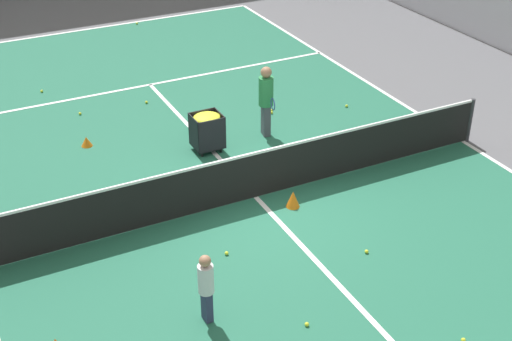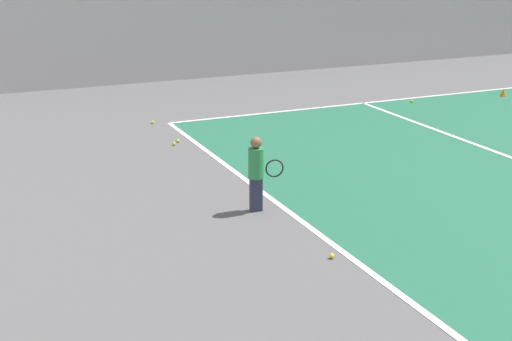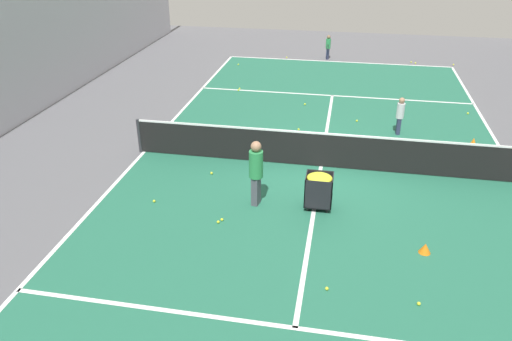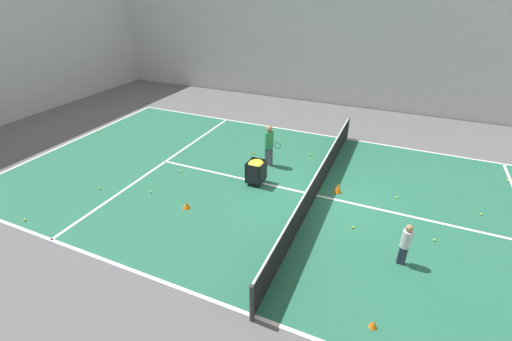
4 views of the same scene
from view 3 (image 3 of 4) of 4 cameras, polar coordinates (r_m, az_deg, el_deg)
The scene contains 33 objects.
ground_plane at distance 14.07m, azimuth 7.43°, elevation 0.45°, with size 36.53×36.53×0.00m, color #5B5B60.
court_playing_area at distance 14.07m, azimuth 7.43°, elevation 0.46°, with size 10.47×22.69×0.00m.
line_baseline_near at distance 24.74m, azimuth 9.33°, elevation 12.17°, with size 10.47×0.10×0.00m, color white.
line_sideline_right at distance 15.19m, azimuth -12.65°, elevation 2.11°, with size 0.10×22.69×0.00m, color white.
line_service_near at distance 19.84m, azimuth 8.72°, elevation 8.46°, with size 10.47×0.10×0.00m, color white.
line_service_far at distance 8.94m, azimuth 4.48°, elevation -17.51°, with size 10.47×0.10×0.00m, color white.
line_centre_service at distance 14.07m, azimuth 7.43°, elevation 0.47°, with size 0.10×12.48×0.00m, color white.
tennis_net at distance 13.84m, azimuth 7.56°, elevation 2.41°, with size 10.77×0.10×1.02m.
player_near_baseline at distance 24.99m, azimuth 8.25°, elevation 13.95°, with size 0.27×0.58×1.16m.
coach_at_net at distance 11.73m, azimuth 0.01°, elevation 0.18°, with size 0.38×0.68×1.66m.
child_midcourt at distance 16.46m, azimuth 16.15°, elevation 6.29°, with size 0.26×0.26×1.22m.
ball_cart at distance 11.82m, azimuth 7.23°, elevation -1.60°, with size 0.64×0.58×0.88m.
training_cone_0 at distance 16.68m, azimuth 23.60°, elevation 3.10°, with size 0.17×0.17×0.20m, color orange.
training_cone_1 at distance 11.05m, azimuth 18.76°, elevation -8.40°, with size 0.25×0.25×0.22m, color orange.
training_cone_2 at distance 14.57m, azimuth 5.74°, elevation 2.28°, with size 0.27×0.27×0.34m, color orange.
tennis_ball_0 at distance 23.85m, azimuth -2.03°, elevation 12.02°, with size 0.07×0.07×0.07m, color yellow.
tennis_ball_1 at distance 20.16m, azimuth -2.02°, elevation 9.16°, with size 0.07×0.07×0.07m, color yellow.
tennis_ball_2 at distance 13.57m, azimuth -5.10°, elevation -0.30°, with size 0.07×0.07×0.07m, color yellow.
tennis_ball_3 at distance 15.37m, azimuth 12.66°, elevation 2.54°, with size 0.07×0.07×0.07m, color yellow.
tennis_ball_4 at distance 9.75m, azimuth 18.11°, elevation -14.26°, with size 0.07×0.07×0.07m, color yellow.
tennis_ball_5 at distance 9.70m, azimuth 8.10°, elevation -13.21°, with size 0.07×0.07×0.07m, color yellow.
tennis_ball_8 at distance 11.46m, azimuth -4.34°, elevation -5.88°, with size 0.07×0.07×0.07m, color yellow.
tennis_ball_9 at distance 18.68m, azimuth 5.61°, elevation 7.55°, with size 0.07×0.07×0.07m, color yellow.
tennis_ball_10 at distance 25.13m, azimuth 3.52°, elevation 12.78°, with size 0.07×0.07×0.07m, color yellow.
tennis_ball_11 at distance 25.34m, azimuth 17.31°, elevation 11.75°, with size 0.07×0.07×0.07m, color yellow.
tennis_ball_12 at distance 16.38m, azimuth 4.89°, elevation 4.71°, with size 0.07×0.07×0.07m, color yellow.
tennis_ball_13 at distance 19.21m, azimuth 23.06°, elevation 6.03°, with size 0.07×0.07×0.07m, color yellow.
tennis_ball_14 at distance 17.37m, azimuth 11.45°, elevation 5.59°, with size 0.07×0.07×0.07m, color yellow.
tennis_ball_15 at distance 12.47m, azimuth -11.57°, elevation -3.45°, with size 0.07×0.07×0.07m, color yellow.
tennis_ball_16 at distance 25.22m, azimuth 17.77°, elevation 11.62°, with size 0.07×0.07×0.07m, color yellow.
tennis_ball_17 at distance 11.54m, azimuth -3.92°, elevation -5.61°, with size 0.07×0.07×0.07m, color yellow.
tennis_ball_19 at distance 25.52m, azimuth 21.64°, elevation 11.18°, with size 0.07×0.07×0.07m, color yellow.
tennis_ball_20 at distance 20.37m, azimuth -1.89°, elevation 9.35°, with size 0.07×0.07×0.07m, color yellow.
Camera 3 is at (-0.52, 12.58, 6.28)m, focal length 35.00 mm.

